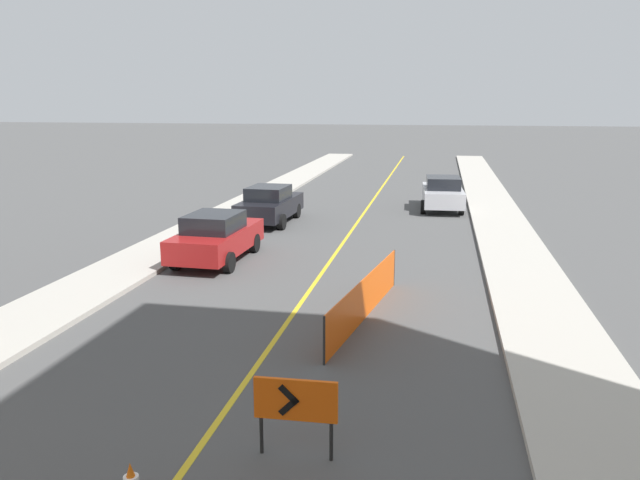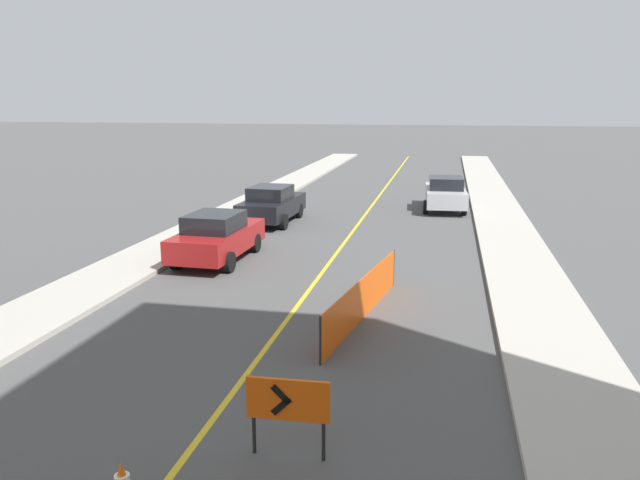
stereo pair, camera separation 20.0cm
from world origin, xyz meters
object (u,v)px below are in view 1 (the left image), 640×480
Objects in this scene: arrow_barricade_primary at (295,403)px; parked_car_curb_far at (443,193)px; parked_car_curb_near at (216,237)px; parked_car_curb_mid at (270,204)px.

parked_car_curb_far reaches higher than arrow_barricade_primary.
parked_car_curb_near is 0.99× the size of parked_car_curb_far.
parked_car_curb_near is at bearing 114.09° from arrow_barricade_primary.
arrow_barricade_primary is at bearing -70.84° from parked_car_curb_mid.
parked_car_curb_near is at bearing -125.65° from parked_car_curb_far.
parked_car_curb_near reaches higher than arrow_barricade_primary.
parked_car_curb_mid is at bearing 91.99° from parked_car_curb_near.
parked_car_curb_mid and parked_car_curb_far have the same top height.
parked_car_curb_far is at bearing 59.34° from parked_car_curb_near.
parked_car_curb_near is (-5.10, 10.63, -0.06)m from arrow_barricade_primary.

